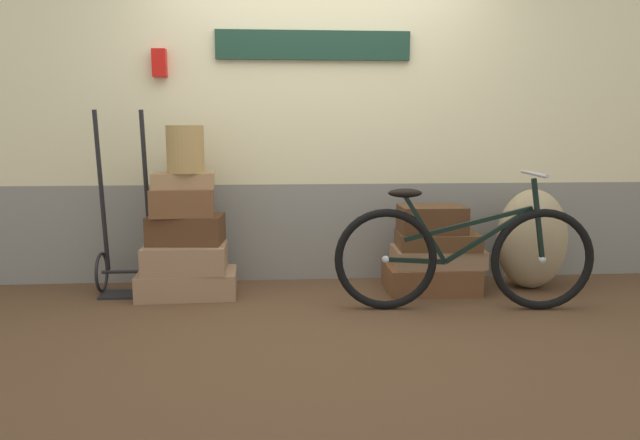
% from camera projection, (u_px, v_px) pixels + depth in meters
% --- Properties ---
extents(ground, '(9.72, 5.20, 0.06)m').
position_uv_depth(ground, '(326.00, 311.00, 4.02)').
color(ground, '#513823').
extents(station_building, '(7.72, 0.74, 2.59)m').
position_uv_depth(station_building, '(319.00, 114.00, 4.65)').
color(station_building, gray).
rests_on(station_building, ground).
extents(suitcase_0, '(0.71, 0.42, 0.18)m').
position_uv_depth(suitcase_0, '(187.00, 284.00, 4.27)').
color(suitcase_0, '#937051').
rests_on(suitcase_0, ground).
extents(suitcase_1, '(0.58, 0.39, 0.19)m').
position_uv_depth(suitcase_1, '(185.00, 258.00, 4.24)').
color(suitcase_1, '#937051').
rests_on(suitcase_1, suitcase_0).
extents(suitcase_2, '(0.54, 0.36, 0.20)m').
position_uv_depth(suitcase_2, '(186.00, 229.00, 4.26)').
color(suitcase_2, '#4C2D19').
rests_on(suitcase_2, suitcase_1).
extents(suitcase_3, '(0.45, 0.29, 0.19)m').
position_uv_depth(suitcase_3, '(182.00, 202.00, 4.19)').
color(suitcase_3, brown).
rests_on(suitcase_3, suitcase_2).
extents(suitcase_4, '(0.45, 0.30, 0.11)m').
position_uv_depth(suitcase_4, '(183.00, 180.00, 4.21)').
color(suitcase_4, '#9E754C').
rests_on(suitcase_4, suitcase_3).
extents(suitcase_5, '(0.66, 0.45, 0.19)m').
position_uv_depth(suitcase_5, '(430.00, 278.00, 4.41)').
color(suitcase_5, brown).
rests_on(suitcase_5, ground).
extents(suitcase_6, '(0.65, 0.41, 0.13)m').
position_uv_depth(suitcase_6, '(437.00, 256.00, 4.39)').
color(suitcase_6, '#937051').
rests_on(suitcase_6, suitcase_5).
extents(suitcase_7, '(0.60, 0.42, 0.12)m').
position_uv_depth(suitcase_7, '(437.00, 240.00, 4.37)').
color(suitcase_7, brown).
rests_on(suitcase_7, suitcase_6).
extents(suitcase_8, '(0.47, 0.32, 0.19)m').
position_uv_depth(suitcase_8, '(432.00, 219.00, 4.34)').
color(suitcase_8, '#4C2D19').
rests_on(suitcase_8, suitcase_7).
extents(wicker_basket, '(0.26, 0.26, 0.33)m').
position_uv_depth(wicker_basket, '(185.00, 149.00, 4.15)').
color(wicker_basket, '#A8844C').
rests_on(wicker_basket, suitcase_4).
extents(luggage_trolley, '(0.40, 0.37, 1.32)m').
position_uv_depth(luggage_trolley, '(127.00, 251.00, 4.34)').
color(luggage_trolley, black).
rests_on(luggage_trolley, ground).
extents(burlap_sack, '(0.52, 0.44, 0.74)m').
position_uv_depth(burlap_sack, '(532.00, 239.00, 4.45)').
color(burlap_sack, '#9E8966').
rests_on(burlap_sack, ground).
extents(bicycle, '(1.70, 0.46, 0.91)m').
position_uv_depth(bicycle, '(463.00, 256.00, 3.91)').
color(bicycle, black).
rests_on(bicycle, ground).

